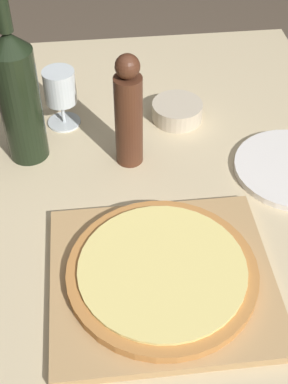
{
  "coord_description": "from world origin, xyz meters",
  "views": [
    {
      "loc": [
        -0.14,
        -0.64,
        1.51
      ],
      "look_at": [
        -0.06,
        0.07,
        0.8
      ],
      "focal_mm": 50.0,
      "sensor_mm": 36.0,
      "label": 1
    }
  ],
  "objects_px": {
    "pizza": "(162,271)",
    "small_bowl": "(177,111)",
    "pepper_mill": "(129,114)",
    "wine_glass": "(60,89)",
    "wine_bottle": "(19,96)"
  },
  "relations": [
    {
      "from": "pepper_mill",
      "to": "small_bowl",
      "type": "height_order",
      "value": "pepper_mill"
    },
    {
      "from": "pizza",
      "to": "wine_bottle",
      "type": "relative_size",
      "value": 0.91
    },
    {
      "from": "pizza",
      "to": "wine_bottle",
      "type": "distance_m",
      "value": 0.46
    },
    {
      "from": "pizza",
      "to": "small_bowl",
      "type": "relative_size",
      "value": 2.77
    },
    {
      "from": "pepper_mill",
      "to": "small_bowl",
      "type": "relative_size",
      "value": 2.15
    },
    {
      "from": "wine_bottle",
      "to": "pizza",
      "type": "bearing_deg",
      "value": -57.18
    },
    {
      "from": "pepper_mill",
      "to": "small_bowl",
      "type": "xyz_separation_m",
      "value": [
        0.13,
        0.14,
        -0.1
      ]
    },
    {
      "from": "pizza",
      "to": "wine_glass",
      "type": "distance_m",
      "value": 0.51
    },
    {
      "from": "pizza",
      "to": "wine_glass",
      "type": "xyz_separation_m",
      "value": [
        -0.17,
        0.48,
        0.06
      ]
    },
    {
      "from": "wine_bottle",
      "to": "wine_glass",
      "type": "distance_m",
      "value": 0.14
    },
    {
      "from": "pizza",
      "to": "pepper_mill",
      "type": "bearing_deg",
      "value": 94.35
    },
    {
      "from": "pizza",
      "to": "wine_bottle",
      "type": "xyz_separation_m",
      "value": [
        -0.24,
        0.38,
        0.12
      ]
    },
    {
      "from": "pizza",
      "to": "small_bowl",
      "type": "height_order",
      "value": "same"
    },
    {
      "from": "pepper_mill",
      "to": "pizza",
      "type": "bearing_deg",
      "value": -85.65
    },
    {
      "from": "pizza",
      "to": "pepper_mill",
      "type": "xyz_separation_m",
      "value": [
        -0.03,
        0.33,
        0.09
      ]
    }
  ]
}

